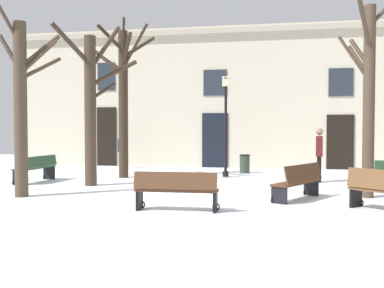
# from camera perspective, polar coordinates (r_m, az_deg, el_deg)

# --- Properties ---
(ground_plane) EXTENTS (32.00, 32.00, 0.00)m
(ground_plane) POSITION_cam_1_polar(r_m,az_deg,el_deg) (12.07, -1.49, -6.50)
(ground_plane) COLOR white
(building_facade) EXTENTS (20.00, 0.60, 6.41)m
(building_facade) POSITION_cam_1_polar(r_m,az_deg,el_deg) (20.62, 3.58, 6.13)
(building_facade) COLOR beige
(building_facade) RESTS_ON ground
(tree_foreground) EXTENTS (2.08, 2.09, 5.08)m
(tree_foreground) POSITION_cam_1_polar(r_m,az_deg,el_deg) (14.31, -12.68, 5.25)
(tree_foreground) COLOR #423326
(tree_foreground) RESTS_ON ground
(tree_center) EXTENTS (2.50, 2.78, 5.50)m
(tree_center) POSITION_cam_1_polar(r_m,az_deg,el_deg) (16.41, -8.81, 6.46)
(tree_center) COLOR #382B1E
(tree_center) RESTS_ON ground
(tree_near_facade) EXTENTS (1.60, 1.92, 5.27)m
(tree_near_facade) POSITION_cam_1_polar(r_m,az_deg,el_deg) (12.38, 21.55, 6.08)
(tree_near_facade) COLOR #4C3D2D
(tree_near_facade) RESTS_ON ground
(tree_left_of_center) EXTENTS (1.54, 2.34, 5.60)m
(tree_left_of_center) POSITION_cam_1_polar(r_m,az_deg,el_deg) (12.51, -20.90, 5.10)
(tree_left_of_center) COLOR #4C3D2D
(tree_left_of_center) RESTS_ON ground
(streetlamp) EXTENTS (0.30, 0.30, 3.76)m
(streetlamp) POSITION_cam_1_polar(r_m,az_deg,el_deg) (16.50, 4.32, 3.79)
(streetlamp) COLOR black
(streetlamp) RESTS_ON ground
(litter_bin) EXTENTS (0.42, 0.42, 0.74)m
(litter_bin) POSITION_cam_1_polar(r_m,az_deg,el_deg) (17.95, 6.73, -2.51)
(litter_bin) COLOR #2D3D2D
(litter_bin) RESTS_ON ground
(bench_facing_shops) EXTENTS (0.65, 1.85, 0.88)m
(bench_facing_shops) POSITION_cam_1_polar(r_m,az_deg,el_deg) (15.75, -19.22, -2.91)
(bench_facing_shops) COLOR #2D4C33
(bench_facing_shops) RESTS_ON ground
(bench_near_lamp) EXTENTS (1.34, 1.83, 0.90)m
(bench_near_lamp) POSITION_cam_1_polar(r_m,az_deg,el_deg) (11.52, 13.42, -4.66)
(bench_near_lamp) COLOR #51331E
(bench_near_lamp) RESTS_ON ground
(bench_back_to_back_right) EXTENTS (1.85, 0.50, 0.86)m
(bench_back_to_back_right) POSITION_cam_1_polar(r_m,az_deg,el_deg) (9.70, -2.01, -5.88)
(bench_back_to_back_right) COLOR #51331E
(bench_back_to_back_right) RESTS_ON ground
(person_crossing_plaza) EXTENTS (0.25, 0.40, 1.80)m
(person_crossing_plaza) POSITION_cam_1_polar(r_m,az_deg,el_deg) (15.37, 15.90, -0.97)
(person_crossing_plaza) COLOR black
(person_crossing_plaza) RESTS_ON ground
(person_strolling) EXTENTS (0.30, 0.42, 1.57)m
(person_strolling) POSITION_cam_1_polar(r_m,az_deg,el_deg) (20.09, -9.08, -0.65)
(person_strolling) COLOR #403D3A
(person_strolling) RESTS_ON ground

